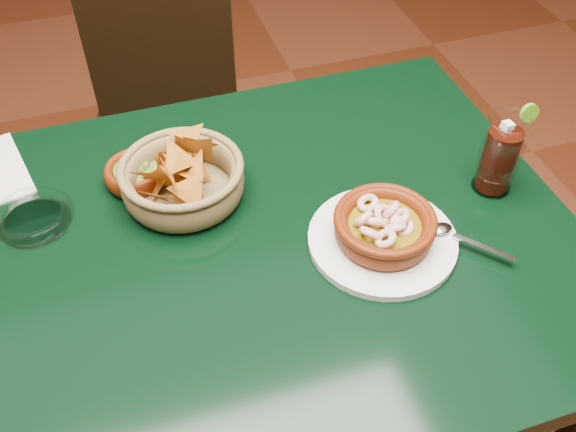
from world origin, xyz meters
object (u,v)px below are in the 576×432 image
object	(u,v)px
chip_basket	(182,179)
cola_drink	(500,155)
dining_chair	(164,129)
shrimp_plate	(384,230)
dining_table	(203,295)

from	to	relation	value
chip_basket	cola_drink	xyz separation A→B (m)	(0.50, -0.14, 0.03)
dining_chair	shrimp_plate	distance (m)	0.86
dining_chair	cola_drink	distance (m)	0.92
dining_chair	chip_basket	world-z (taller)	chip_basket
chip_basket	cola_drink	world-z (taller)	cola_drink
dining_table	shrimp_plate	xyz separation A→B (m)	(0.28, -0.06, 0.13)
dining_table	cola_drink	xyz separation A→B (m)	(0.51, -0.00, 0.17)
chip_basket	dining_table	bearing A→B (deg)	-94.07
dining_table	shrimp_plate	distance (m)	0.31
dining_table	chip_basket	bearing A→B (deg)	85.93
shrimp_plate	chip_basket	size ratio (longest dim) A/B	1.21
dining_chair	cola_drink	world-z (taller)	cola_drink
dining_table	dining_chair	world-z (taller)	dining_chair
chip_basket	cola_drink	bearing A→B (deg)	-15.64
dining_table	cola_drink	world-z (taller)	cola_drink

